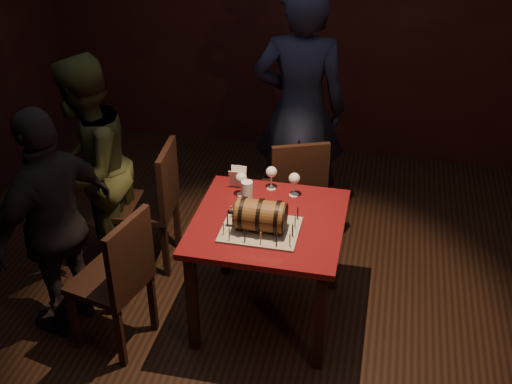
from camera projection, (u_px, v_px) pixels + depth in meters
room_shell at (255, 126)px, 3.45m from camera, size 5.04×5.04×2.80m
pub_table at (268, 235)px, 3.90m from camera, size 0.90×0.90×0.75m
cake_board at (260, 230)px, 3.74m from camera, size 0.45×0.35×0.01m
barrel_cake at (260, 216)px, 3.69m from camera, size 0.34×0.20×0.20m
birthday_candles at (261, 223)px, 3.72m from camera, size 0.40×0.30×0.09m
wine_glass_left at (241, 179)px, 4.02m from camera, size 0.07×0.07×0.16m
wine_glass_mid at (271, 173)px, 4.09m from camera, size 0.07×0.07×0.16m
wine_glass_right at (294, 179)px, 4.02m from camera, size 0.07×0.07×0.16m
pint_of_ale at (247, 193)px, 3.97m from camera, size 0.07×0.07×0.15m
menu_card at (238, 178)px, 4.14m from camera, size 0.10×0.05×0.13m
chair_back at (296, 189)px, 4.58m from camera, size 0.52×0.52×0.93m
chair_left_rear at (156, 200)px, 4.46m from camera, size 0.43×0.43×0.93m
chair_left_front at (119, 276)px, 3.75m from camera, size 0.48×0.48×0.93m
person_back at (300, 110)px, 4.73m from camera, size 0.73×0.52×1.89m
person_left_rear at (88, 170)px, 4.30m from camera, size 0.61×0.78×1.57m
person_left_front at (55, 224)px, 3.80m from camera, size 0.64×0.95×1.50m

